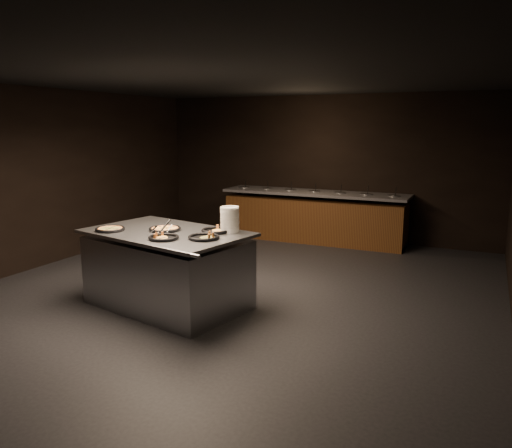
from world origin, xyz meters
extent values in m
cube|color=black|center=(0.00, 0.00, -0.01)|extent=(7.00, 8.00, 0.01)
cube|color=black|center=(0.00, 0.00, 2.90)|extent=(7.00, 8.00, 0.01)
cube|color=black|center=(0.00, 4.00, 1.45)|extent=(7.00, 0.01, 2.90)
cube|color=black|center=(-3.50, 0.00, 1.45)|extent=(0.01, 8.00, 2.90)
cube|color=brown|center=(0.00, 3.58, 0.43)|extent=(3.60, 0.75, 0.85)
cube|color=slate|center=(0.00, 3.58, 0.97)|extent=(3.70, 0.83, 0.05)
cube|color=#34130B|center=(0.00, 3.58, 0.04)|extent=(3.60, 0.69, 0.08)
cylinder|color=#ACAFB3|center=(-1.55, 3.58, 0.98)|extent=(0.22, 0.22, 0.08)
cylinder|color=#486B2A|center=(-1.55, 3.58, 1.00)|extent=(0.19, 0.19, 0.02)
cylinder|color=black|center=(-1.52, 3.56, 1.09)|extent=(0.04, 0.10, 0.19)
cylinder|color=#ACAFB3|center=(-1.03, 3.58, 0.98)|extent=(0.22, 0.22, 0.08)
cylinder|color=#486B2A|center=(-1.03, 3.58, 1.00)|extent=(0.19, 0.19, 0.02)
cylinder|color=black|center=(-1.00, 3.56, 1.09)|extent=(0.04, 0.10, 0.19)
cylinder|color=#ACAFB3|center=(-0.52, 3.58, 0.98)|extent=(0.22, 0.22, 0.08)
cylinder|color=#486B2A|center=(-0.52, 3.58, 1.00)|extent=(0.19, 0.19, 0.02)
cylinder|color=black|center=(-0.49, 3.56, 1.09)|extent=(0.04, 0.10, 0.19)
cylinder|color=#ACAFB3|center=(0.00, 3.58, 0.98)|extent=(0.22, 0.22, 0.08)
cylinder|color=#486B2A|center=(0.00, 3.58, 1.00)|extent=(0.19, 0.19, 0.02)
cylinder|color=black|center=(0.03, 3.56, 1.09)|extent=(0.04, 0.10, 0.19)
cylinder|color=#ACAFB3|center=(0.52, 3.58, 0.98)|extent=(0.22, 0.22, 0.08)
cylinder|color=#486B2A|center=(0.52, 3.58, 1.00)|extent=(0.19, 0.19, 0.02)
cylinder|color=black|center=(0.55, 3.56, 1.09)|extent=(0.04, 0.10, 0.19)
cylinder|color=#ACAFB3|center=(1.03, 3.58, 0.98)|extent=(0.22, 0.22, 0.08)
cylinder|color=#486B2A|center=(1.03, 3.58, 1.00)|extent=(0.19, 0.19, 0.02)
cylinder|color=black|center=(1.06, 3.56, 1.09)|extent=(0.04, 0.10, 0.19)
cylinder|color=#ACAFB3|center=(1.55, 3.58, 0.98)|extent=(0.22, 0.22, 0.08)
cylinder|color=#486B2A|center=(1.55, 3.58, 1.00)|extent=(0.19, 0.19, 0.02)
cylinder|color=black|center=(1.58, 3.56, 1.09)|extent=(0.04, 0.10, 0.19)
cube|color=#ACAFB3|center=(-0.52, -0.75, 0.44)|extent=(2.16, 1.57, 0.88)
cube|color=#ACAFB3|center=(-0.52, -0.75, 0.96)|extent=(2.25, 1.67, 0.04)
cylinder|color=#ACAFB3|center=(-0.52, -1.38, 0.96)|extent=(2.00, 0.46, 0.04)
cylinder|color=silver|center=(0.22, -0.43, 1.13)|extent=(0.24, 0.24, 0.31)
cylinder|color=black|center=(-1.20, -1.01, 0.98)|extent=(0.35, 0.35, 0.01)
torus|color=black|center=(-1.20, -1.01, 1.00)|extent=(0.37, 0.37, 0.04)
torus|color=#A75A2B|center=(-1.20, -1.01, 1.00)|extent=(0.31, 0.31, 0.03)
cylinder|color=tan|center=(-1.20, -1.01, 1.00)|extent=(0.27, 0.27, 0.02)
cube|color=black|center=(-1.20, -1.01, 1.01)|extent=(0.06, 0.26, 0.00)
cube|color=black|center=(-1.20, -1.01, 1.01)|extent=(0.26, 0.06, 0.00)
cylinder|color=black|center=(-0.57, -0.70, 0.98)|extent=(0.38, 0.38, 0.01)
torus|color=black|center=(-0.57, -0.70, 1.00)|extent=(0.40, 0.40, 0.04)
torus|color=#A75A2B|center=(-0.57, -0.70, 1.00)|extent=(0.34, 0.34, 0.03)
cylinder|color=#F2AF58|center=(-0.57, -0.70, 1.00)|extent=(0.30, 0.30, 0.02)
cube|color=black|center=(-0.57, -0.70, 1.01)|extent=(0.13, 0.28, 0.00)
cube|color=black|center=(-0.57, -0.70, 1.01)|extent=(0.28, 0.13, 0.00)
cylinder|color=black|center=(0.06, -0.51, 0.98)|extent=(0.34, 0.34, 0.01)
torus|color=black|center=(0.06, -0.51, 1.00)|extent=(0.36, 0.36, 0.04)
cylinder|color=black|center=(-0.29, -1.12, 0.98)|extent=(0.34, 0.34, 0.01)
torus|color=black|center=(-0.29, -1.12, 1.00)|extent=(0.36, 0.36, 0.04)
cylinder|color=black|center=(0.12, -0.91, 0.98)|extent=(0.35, 0.35, 0.01)
torus|color=black|center=(0.12, -0.91, 1.00)|extent=(0.37, 0.37, 0.04)
cube|color=#ACAFB3|center=(-0.43, -0.71, 1.00)|extent=(0.10, 0.12, 0.00)
cylinder|color=black|center=(-0.44, -0.89, 1.08)|extent=(0.02, 0.22, 0.13)
cylinder|color=#ACAFB3|center=(-0.44, -0.80, 1.03)|extent=(0.01, 0.11, 0.08)
cube|color=#ACAFB3|center=(-0.33, -1.14, 1.00)|extent=(0.13, 0.12, 0.00)
cylinder|color=black|center=(-0.47, -1.08, 1.07)|extent=(0.17, 0.10, 0.12)
cylinder|color=#ACAFB3|center=(-0.40, -1.11, 1.02)|extent=(0.09, 0.05, 0.08)
camera|label=1|loc=(3.10, -5.84, 2.28)|focal=35.00mm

